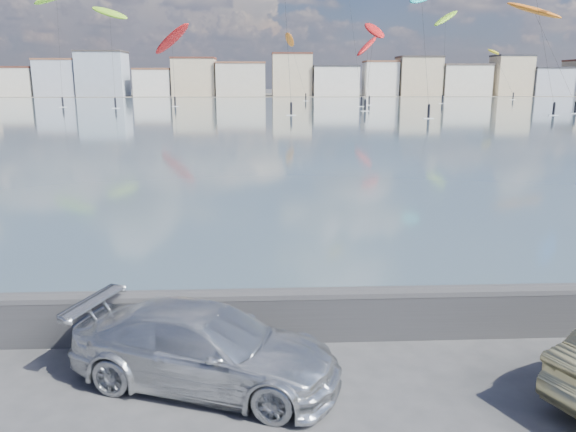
# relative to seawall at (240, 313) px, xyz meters

# --- Properties ---
(ground) EXTENTS (700.00, 700.00, 0.00)m
(ground) POSITION_rel_seawall_xyz_m (0.00, -2.70, -0.58)
(ground) COLOR #333335
(ground) RESTS_ON ground
(bay_water) EXTENTS (500.00, 177.00, 0.00)m
(bay_water) POSITION_rel_seawall_xyz_m (0.00, 88.80, -0.58)
(bay_water) COLOR #425A65
(bay_water) RESTS_ON ground
(far_shore_strip) EXTENTS (500.00, 60.00, 0.00)m
(far_shore_strip) POSITION_rel_seawall_xyz_m (0.00, 197.30, -0.57)
(far_shore_strip) COLOR #4C473D
(far_shore_strip) RESTS_ON ground
(seawall) EXTENTS (400.00, 0.36, 1.08)m
(seawall) POSITION_rel_seawall_xyz_m (0.00, 0.00, 0.00)
(seawall) COLOR #28282B
(seawall) RESTS_ON ground
(far_buildings) EXTENTS (240.79, 13.26, 14.60)m
(far_buildings) POSITION_rel_seawall_xyz_m (1.31, 183.30, 5.44)
(far_buildings) COLOR silver
(far_buildings) RESTS_ON ground
(car_silver) EXTENTS (4.91, 3.26, 1.32)m
(car_silver) POSITION_rel_seawall_xyz_m (-0.51, -1.56, 0.08)
(car_silver) COLOR silver
(car_silver) RESTS_ON ground
(kitesurfer_1) EXTENTS (4.94, 11.84, 15.70)m
(kitesurfer_1) POSITION_rel_seawall_xyz_m (20.49, 92.29, 12.88)
(kitesurfer_1) COLOR red
(kitesurfer_1) RESTS_ON ground
(kitesurfer_3) EXTENTS (5.99, 18.74, 18.10)m
(kitesurfer_3) POSITION_rel_seawall_xyz_m (8.61, 149.19, 15.03)
(kitesurfer_3) COLOR orange
(kitesurfer_3) RESTS_ON ground
(kitesurfer_6) EXTENTS (9.21, 19.13, 20.80)m
(kitesurfer_6) POSITION_rel_seawall_xyz_m (-30.41, 113.32, 17.79)
(kitesurfer_6) COLOR #8CD826
(kitesurfer_6) RESTS_ON ground
(kitesurfer_7) EXTENTS (8.65, 16.81, 18.78)m
(kitesurfer_7) POSITION_rel_seawall_xyz_m (46.78, 87.93, 15.88)
(kitesurfer_7) COLOR orange
(kitesurfer_7) RESTS_ON ground
(kitesurfer_9) EXTENTS (6.48, 17.57, 18.97)m
(kitesurfer_9) POSITION_rel_seawall_xyz_m (25.01, 79.03, 16.37)
(kitesurfer_9) COLOR #19BFBF
(kitesurfer_9) RESTS_ON ground
(kitesurfer_11) EXTENTS (9.49, 10.42, 17.01)m
(kitesurfer_11) POSITION_rel_seawall_xyz_m (-17.70, 111.74, 12.74)
(kitesurfer_11) COLOR red
(kitesurfer_11) RESTS_ON ground
(kitesurfer_17) EXTENTS (9.11, 16.84, 22.21)m
(kitesurfer_17) POSITION_rel_seawall_xyz_m (44.89, 129.10, 18.81)
(kitesurfer_17) COLOR #8CD826
(kitesurfer_17) RESTS_ON ground
(kitesurfer_18) EXTENTS (7.61, 14.66, 15.76)m
(kitesurfer_18) POSITION_rel_seawall_xyz_m (24.21, 118.78, 11.85)
(kitesurfer_18) COLOR red
(kitesurfer_18) RESTS_ON ground
(kitesurfer_20) EXTENTS (4.98, 13.16, 14.33)m
(kitesurfer_20) POSITION_rel_seawall_xyz_m (66.01, 150.48, 12.13)
(kitesurfer_20) COLOR yellow
(kitesurfer_20) RESTS_ON ground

